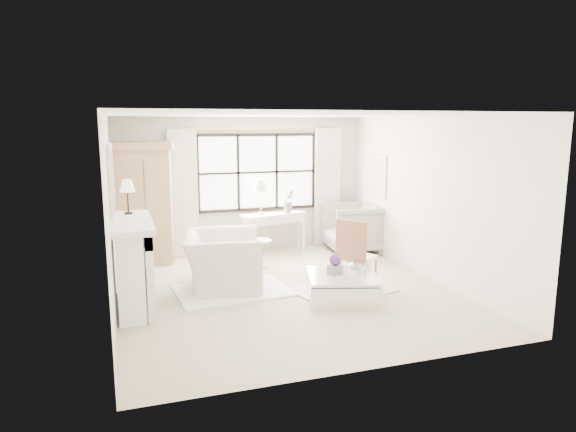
% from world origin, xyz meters
% --- Properties ---
extents(floor, '(5.50, 5.50, 0.00)m').
position_xyz_m(floor, '(0.00, 0.00, 0.00)').
color(floor, '#C6B693').
rests_on(floor, ground).
extents(ceiling, '(5.50, 5.50, 0.00)m').
position_xyz_m(ceiling, '(0.00, 0.00, 2.70)').
color(ceiling, white).
rests_on(ceiling, ground).
extents(wall_back, '(5.00, 0.00, 5.00)m').
position_xyz_m(wall_back, '(0.00, 2.75, 1.35)').
color(wall_back, beige).
rests_on(wall_back, ground).
extents(wall_front, '(5.00, 0.00, 5.00)m').
position_xyz_m(wall_front, '(0.00, -2.75, 1.35)').
color(wall_front, white).
rests_on(wall_front, ground).
extents(wall_left, '(0.00, 5.50, 5.50)m').
position_xyz_m(wall_left, '(-2.50, 0.00, 1.35)').
color(wall_left, beige).
rests_on(wall_left, ground).
extents(wall_right, '(0.00, 5.50, 5.50)m').
position_xyz_m(wall_right, '(2.50, 0.00, 1.35)').
color(wall_right, white).
rests_on(wall_right, ground).
extents(window_pane, '(2.40, 0.02, 1.50)m').
position_xyz_m(window_pane, '(0.30, 2.73, 1.60)').
color(window_pane, white).
rests_on(window_pane, wall_back).
extents(window_frame, '(2.50, 0.04, 1.50)m').
position_xyz_m(window_frame, '(0.30, 2.72, 1.60)').
color(window_frame, black).
rests_on(window_frame, wall_back).
extents(curtain_rod, '(3.30, 0.04, 0.04)m').
position_xyz_m(curtain_rod, '(0.30, 2.67, 2.47)').
color(curtain_rod, '#B48A3E').
rests_on(curtain_rod, wall_back).
extents(curtain_left, '(0.55, 0.10, 2.47)m').
position_xyz_m(curtain_left, '(-1.20, 2.65, 1.24)').
color(curtain_left, beige).
rests_on(curtain_left, ground).
extents(curtain_right, '(0.55, 0.10, 2.47)m').
position_xyz_m(curtain_right, '(1.80, 2.65, 1.24)').
color(curtain_right, beige).
rests_on(curtain_right, ground).
extents(fireplace, '(0.58, 1.66, 1.26)m').
position_xyz_m(fireplace, '(-2.27, 0.00, 0.65)').
color(fireplace, white).
rests_on(fireplace, ground).
extents(mirror_frame, '(0.05, 1.15, 0.95)m').
position_xyz_m(mirror_frame, '(-2.47, 0.00, 1.84)').
color(mirror_frame, white).
rests_on(mirror_frame, wall_left).
extents(mirror_glass, '(0.02, 1.00, 0.80)m').
position_xyz_m(mirror_glass, '(-2.44, 0.00, 1.84)').
color(mirror_glass, silver).
rests_on(mirror_glass, wall_left).
extents(art_frame, '(0.04, 0.62, 0.82)m').
position_xyz_m(art_frame, '(2.47, 1.70, 1.55)').
color(art_frame, white).
rests_on(art_frame, wall_right).
extents(art_canvas, '(0.01, 0.52, 0.72)m').
position_xyz_m(art_canvas, '(2.45, 1.70, 1.55)').
color(art_canvas, beige).
rests_on(art_canvas, wall_right).
extents(mantel_lamp, '(0.22, 0.22, 0.51)m').
position_xyz_m(mantel_lamp, '(-2.26, 0.50, 1.65)').
color(mantel_lamp, black).
rests_on(mantel_lamp, fireplace).
extents(armoire, '(1.22, 0.88, 2.24)m').
position_xyz_m(armoire, '(-1.94, 2.43, 1.14)').
color(armoire, tan).
rests_on(armoire, floor).
extents(console_table, '(1.37, 0.78, 0.80)m').
position_xyz_m(console_table, '(0.53, 2.42, 0.40)').
color(console_table, silver).
rests_on(console_table, floor).
extents(console_lamp, '(0.28, 0.28, 0.69)m').
position_xyz_m(console_lamp, '(0.28, 2.41, 1.36)').
color(console_lamp, '#AB843B').
rests_on(console_lamp, console_table).
extents(orchid_plant, '(0.30, 0.26, 0.47)m').
position_xyz_m(orchid_plant, '(0.86, 2.41, 1.04)').
color(orchid_plant, '#58704B').
rests_on(orchid_plant, console_table).
extents(side_table, '(0.40, 0.40, 0.51)m').
position_xyz_m(side_table, '(0.00, 1.43, 0.33)').
color(side_table, silver).
rests_on(side_table, floor).
extents(rug_left, '(1.78, 1.32, 0.03)m').
position_xyz_m(rug_left, '(-0.79, 0.23, 0.01)').
color(rug_left, white).
rests_on(rug_left, floor).
extents(rug_right, '(1.68, 1.43, 0.03)m').
position_xyz_m(rug_right, '(0.84, -0.27, 0.01)').
color(rug_right, silver).
rests_on(rug_right, floor).
extents(club_armchair, '(1.39, 1.53, 0.87)m').
position_xyz_m(club_armchair, '(-0.88, 0.50, 0.43)').
color(club_armchair, beige).
rests_on(club_armchair, floor).
extents(wingback_chair, '(1.19, 1.16, 0.98)m').
position_xyz_m(wingback_chair, '(2.10, 1.96, 0.49)').
color(wingback_chair, '#A3968A').
rests_on(wingback_chair, floor).
extents(french_chair, '(0.67, 0.67, 1.08)m').
position_xyz_m(french_chair, '(1.18, -0.12, 0.31)').
color(french_chair, '#9E6642').
rests_on(french_chair, floor).
extents(coffee_table, '(1.25, 1.25, 0.38)m').
position_xyz_m(coffee_table, '(0.69, -0.62, 0.18)').
color(coffee_table, silver).
rests_on(coffee_table, floor).
extents(planter_box, '(0.23, 0.23, 0.13)m').
position_xyz_m(planter_box, '(0.59, -0.56, 0.45)').
color(planter_box, slate).
rests_on(planter_box, coffee_table).
extents(planter_flowers, '(0.17, 0.17, 0.17)m').
position_xyz_m(planter_flowers, '(0.59, -0.56, 0.60)').
color(planter_flowers, '#502A69').
rests_on(planter_flowers, planter_box).
extents(pillar_candle, '(0.09, 0.09, 0.12)m').
position_xyz_m(pillar_candle, '(0.97, -0.75, 0.44)').
color(pillar_candle, beige).
rests_on(pillar_candle, coffee_table).
extents(coffee_vase, '(0.13, 0.13, 0.14)m').
position_xyz_m(coffee_vase, '(0.96, -0.39, 0.45)').
color(coffee_vase, silver).
rests_on(coffee_vase, coffee_table).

